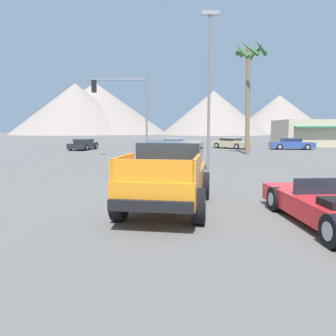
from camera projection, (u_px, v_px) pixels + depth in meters
name	position (u px, v px, depth m)	size (l,w,h in m)	color
ground_plane	(172.00, 204.00, 9.64)	(320.00, 320.00, 0.00)	#5B5956
orange_pickup_truck	(169.00, 170.00, 9.36)	(2.72, 5.00, 1.82)	orange
red_convertible_car	(334.00, 208.00, 7.45)	(2.11, 4.60, 1.03)	red
parked_car_silver	(173.00, 144.00, 34.09)	(2.61, 4.34, 1.15)	#B7BABF
parked_car_dark	(83.00, 144.00, 34.04)	(2.31, 4.33, 1.12)	#232328
parked_car_blue	(291.00, 144.00, 34.72)	(4.65, 2.38, 1.20)	#334C9E
parked_car_tan	(231.00, 143.00, 36.28)	(4.27, 4.29, 1.16)	tan
traffic_light_main	(124.00, 101.00, 24.76)	(4.57, 0.38, 6.11)	slate
street_lamp_post	(209.00, 77.00, 16.64)	(0.90, 0.24, 8.03)	slate
palm_tree_tall	(249.00, 72.00, 27.51)	(2.97, 2.67, 9.40)	brown
storefront_building	(328.00, 133.00, 41.51)	(12.36, 7.52, 3.27)	beige
distant_mountain_range	(126.00, 111.00, 128.32)	(122.64, 64.06, 20.39)	gray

